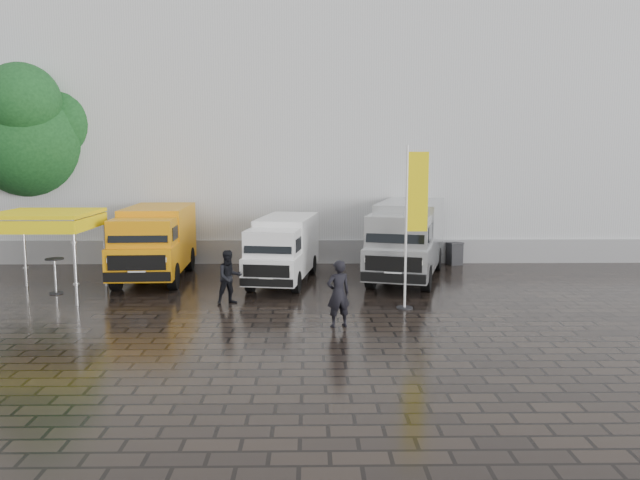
% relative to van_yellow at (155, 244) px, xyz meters
% --- Properties ---
extents(ground, '(120.00, 120.00, 0.00)m').
position_rel_van_yellow_xyz_m(ground, '(7.43, -4.69, -1.32)').
color(ground, black).
rests_on(ground, ground).
extents(exhibition_hall, '(44.00, 16.00, 12.00)m').
position_rel_van_yellow_xyz_m(exhibition_hall, '(9.43, 11.31, 4.68)').
color(exhibition_hall, silver).
rests_on(exhibition_hall, ground).
extents(hall_plinth, '(44.00, 0.15, 1.00)m').
position_rel_van_yellow_xyz_m(hall_plinth, '(9.43, 3.26, -0.82)').
color(hall_plinth, gray).
rests_on(hall_plinth, ground).
extents(van_yellow, '(2.41, 5.78, 2.63)m').
position_rel_van_yellow_xyz_m(van_yellow, '(0.00, 0.00, 0.00)').
color(van_yellow, orange).
rests_on(van_yellow, ground).
extents(van_white, '(2.60, 5.55, 2.31)m').
position_rel_van_yellow_xyz_m(van_white, '(4.75, -0.61, -0.16)').
color(van_white, white).
rests_on(van_white, ground).
extents(van_silver, '(3.88, 6.81, 2.80)m').
position_rel_van_yellow_xyz_m(van_silver, '(9.30, 0.01, 0.09)').
color(van_silver, '#A9ACAE').
rests_on(van_silver, ground).
extents(canopy_tent, '(3.00, 3.00, 2.76)m').
position_rel_van_yellow_xyz_m(canopy_tent, '(-2.86, -2.61, 1.25)').
color(canopy_tent, silver).
rests_on(canopy_tent, ground).
extents(flagpole, '(0.88, 0.50, 4.86)m').
position_rel_van_yellow_xyz_m(flagpole, '(8.74, -4.55, 1.39)').
color(flagpole, black).
rests_on(flagpole, ground).
extents(tree, '(4.73, 4.73, 8.49)m').
position_rel_van_yellow_xyz_m(tree, '(-6.12, 3.89, 4.14)').
color(tree, black).
rests_on(tree, ground).
extents(cocktail_table, '(0.60, 0.60, 1.19)m').
position_rel_van_yellow_xyz_m(cocktail_table, '(-2.73, -2.38, -0.72)').
color(cocktail_table, black).
rests_on(cocktail_table, ground).
extents(wheelie_bin, '(0.70, 0.70, 0.94)m').
position_rel_van_yellow_xyz_m(wheelie_bin, '(11.76, 2.88, -0.85)').
color(wheelie_bin, black).
rests_on(wheelie_bin, ground).
extents(person_front, '(0.77, 0.63, 1.81)m').
position_rel_van_yellow_xyz_m(person_front, '(6.47, -6.51, -0.41)').
color(person_front, black).
rests_on(person_front, ground).
extents(person_tent, '(1.01, 0.92, 1.67)m').
position_rel_van_yellow_xyz_m(person_tent, '(3.22, -3.86, -0.48)').
color(person_tent, black).
rests_on(person_tent, ground).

